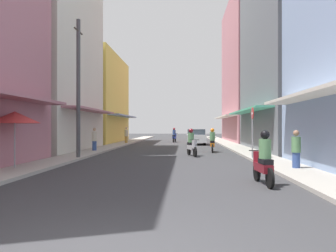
# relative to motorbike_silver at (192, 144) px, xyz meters

# --- Properties ---
(ground_plane) EXTENTS (111.21, 111.21, 0.00)m
(ground_plane) POSITION_rel_motorbike_silver_xyz_m (-1.37, 6.39, -0.70)
(ground_plane) COLOR #38383A
(sidewalk_left) EXTENTS (1.67, 58.55, 0.12)m
(sidewalk_left) POSITION_rel_motorbike_silver_xyz_m (-6.43, 6.39, -0.64)
(sidewalk_left) COLOR #ADA89E
(sidewalk_left) RESTS_ON ground
(sidewalk_right) EXTENTS (1.67, 58.55, 0.12)m
(sidewalk_right) POSITION_rel_motorbike_silver_xyz_m (3.68, 6.39, -0.64)
(sidewalk_right) COLOR #ADA89E
(sidewalk_right) RESTS_ON ground
(building_left_mid) EXTENTS (7.05, 9.83, 14.36)m
(building_left_mid) POSITION_rel_motorbike_silver_xyz_m (-10.26, 3.47, 6.47)
(building_left_mid) COLOR silver
(building_left_mid) RESTS_ON ground
(building_left_far) EXTENTS (7.05, 11.51, 9.02)m
(building_left_far) POSITION_rel_motorbike_silver_xyz_m (-10.25, 15.08, 3.80)
(building_left_far) COLOR #EFD159
(building_left_far) RESTS_ON ground
(building_right_mid) EXTENTS (7.05, 11.99, 15.77)m
(building_right_mid) POSITION_rel_motorbike_silver_xyz_m (7.51, 4.77, 7.18)
(building_right_mid) COLOR slate
(building_right_mid) RESTS_ON ground
(building_right_far) EXTENTS (7.05, 13.95, 15.89)m
(building_right_far) POSITION_rel_motorbike_silver_xyz_m (7.51, 18.60, 7.24)
(building_right_far) COLOR #B7727F
(building_right_far) RESTS_ON ground
(motorbike_silver) EXTENTS (0.68, 1.77, 1.58)m
(motorbike_silver) POSITION_rel_motorbike_silver_xyz_m (0.00, 0.00, 0.00)
(motorbike_silver) COLOR black
(motorbike_silver) RESTS_ON ground
(motorbike_blue) EXTENTS (0.55, 1.81, 1.58)m
(motorbike_blue) POSITION_rel_motorbike_silver_xyz_m (-1.57, 17.02, 0.00)
(motorbike_blue) COLOR black
(motorbike_blue) RESTS_ON ground
(motorbike_maroon) EXTENTS (0.55, 1.81, 1.58)m
(motorbike_maroon) POSITION_rel_motorbike_silver_xyz_m (1.88, -9.22, 0.00)
(motorbike_maroon) COLOR black
(motorbike_maroon) RESTS_ON ground
(motorbike_orange) EXTENTS (0.55, 1.81, 1.58)m
(motorbike_orange) POSITION_rel_motorbike_silver_xyz_m (1.41, 3.01, 0.00)
(motorbike_orange) COLOR black
(motorbike_orange) RESTS_ON ground
(parked_car) EXTENTS (1.82, 4.13, 1.45)m
(parked_car) POSITION_rel_motorbike_silver_xyz_m (0.66, 12.27, 0.04)
(parked_car) COLOR silver
(parked_car) RESTS_ON ground
(pedestrian_far) EXTENTS (0.34, 0.34, 1.61)m
(pedestrian_far) POSITION_rel_motorbike_silver_xyz_m (-6.33, 2.49, 0.10)
(pedestrian_far) COLOR #334C8C
(pedestrian_far) RESTS_ON ground
(pedestrian_foreground) EXTENTS (0.34, 0.34, 1.65)m
(pedestrian_foreground) POSITION_rel_motorbike_silver_xyz_m (-6.10, 12.83, 0.12)
(pedestrian_foreground) COLOR #BF8C3F
(pedestrian_foreground) RESTS_ON ground
(pedestrian_crossing) EXTENTS (0.34, 0.34, 1.55)m
(pedestrian_crossing) POSITION_rel_motorbike_silver_xyz_m (3.82, -6.15, 0.07)
(pedestrian_crossing) COLOR #334C8C
(pedestrian_crossing) RESTS_ON ground
(vendor_umbrella) EXTENTS (1.88, 1.88, 2.26)m
(vendor_umbrella) POSITION_rel_motorbike_silver_xyz_m (-6.82, -6.70, 1.33)
(vendor_umbrella) COLOR #99999E
(vendor_umbrella) RESTS_ON ground
(utility_pole) EXTENTS (0.20, 1.20, 7.18)m
(utility_pole) POSITION_rel_motorbike_silver_xyz_m (-5.84, -2.25, 2.96)
(utility_pole) COLOR #4C4C4F
(utility_pole) RESTS_ON ground
(street_sign_no_entry) EXTENTS (0.07, 0.60, 2.65)m
(street_sign_no_entry) POSITION_rel_motorbike_silver_xyz_m (2.99, -2.14, 1.01)
(street_sign_no_entry) COLOR gray
(street_sign_no_entry) RESTS_ON ground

